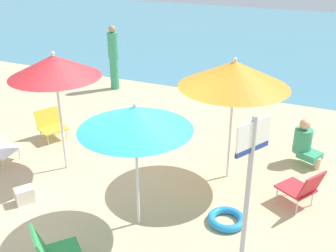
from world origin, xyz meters
name	(u,v)px	position (x,y,z in m)	size (l,w,h in m)	color
ground_plane	(117,202)	(0.00, 0.00, 0.00)	(40.00, 40.00, 0.00)	#CCB789
sea_water	(278,36)	(0.00, 13.44, 0.00)	(40.00, 16.00, 0.01)	teal
umbrella_red	(54,66)	(-1.38, 0.53, 1.88)	(1.51, 1.51, 2.13)	silver
umbrella_teal	(135,118)	(0.56, -0.31, 1.65)	(1.52, 1.52, 1.87)	silver
umbrella_orange	(234,74)	(1.35, 1.45, 1.84)	(1.76, 1.76, 2.11)	silver
beach_chair_a	(52,250)	(0.07, -1.57, 0.33)	(0.71, 0.72, 0.65)	#33934C
beach_chair_b	(302,187)	(2.62, 1.05, 0.36)	(0.72, 0.68, 0.67)	red
beach_chair_c	(51,124)	(-2.41, 1.41, 0.31)	(0.68, 0.68, 0.59)	gold
person_a	(114,57)	(-2.85, 4.63, 0.89)	(0.28, 0.28, 1.74)	#389970
person_b	(305,143)	(2.46, 2.49, 0.41)	(0.56, 0.46, 0.85)	#389970
warning_sign	(249,181)	(2.17, -0.74, 1.39)	(0.25, 0.45, 2.14)	#ADADB2
swim_ring	(227,219)	(1.71, 0.22, 0.06)	(0.56, 0.56, 0.11)	#238CD8
beach_bag	(25,195)	(-1.30, -0.59, 0.12)	(0.27, 0.21, 0.25)	silver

